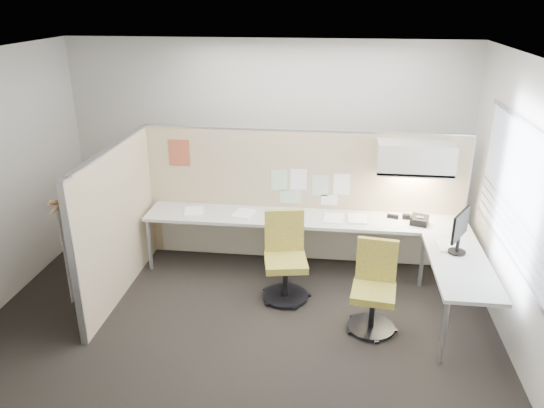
# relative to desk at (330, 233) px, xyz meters

# --- Properties ---
(floor) EXTENTS (5.50, 4.50, 0.01)m
(floor) POSITION_rel_desk_xyz_m (-0.93, -1.13, -0.61)
(floor) COLOR black
(floor) RESTS_ON ground
(ceiling) EXTENTS (5.50, 4.50, 0.01)m
(ceiling) POSITION_rel_desk_xyz_m (-0.93, -1.13, 2.20)
(ceiling) COLOR white
(ceiling) RESTS_ON wall_back
(wall_back) EXTENTS (5.50, 0.02, 2.80)m
(wall_back) POSITION_rel_desk_xyz_m (-0.93, 1.12, 0.80)
(wall_back) COLOR beige
(wall_back) RESTS_ON ground
(wall_front) EXTENTS (5.50, 0.02, 2.80)m
(wall_front) POSITION_rel_desk_xyz_m (-0.93, -3.38, 0.80)
(wall_front) COLOR beige
(wall_front) RESTS_ON ground
(wall_right) EXTENTS (0.02, 4.50, 2.80)m
(wall_right) POSITION_rel_desk_xyz_m (1.82, -1.13, 0.80)
(wall_right) COLOR beige
(wall_right) RESTS_ON ground
(window_pane) EXTENTS (0.01, 2.80, 1.30)m
(window_pane) POSITION_rel_desk_xyz_m (1.79, -1.13, 0.95)
(window_pane) COLOR #A1ADBA
(window_pane) RESTS_ON wall_right
(partition_back) EXTENTS (4.10, 0.06, 1.75)m
(partition_back) POSITION_rel_desk_xyz_m (-0.38, 0.47, 0.27)
(partition_back) COLOR tan
(partition_back) RESTS_ON floor
(partition_left) EXTENTS (0.06, 2.20, 1.75)m
(partition_left) POSITION_rel_desk_xyz_m (-2.43, -0.63, 0.27)
(partition_left) COLOR tan
(partition_left) RESTS_ON floor
(desk) EXTENTS (4.00, 2.07, 0.73)m
(desk) POSITION_rel_desk_xyz_m (0.00, 0.00, 0.00)
(desk) COLOR beige
(desk) RESTS_ON floor
(overhead_bin) EXTENTS (0.90, 0.36, 0.38)m
(overhead_bin) POSITION_rel_desk_xyz_m (0.97, 0.26, 0.91)
(overhead_bin) COLOR beige
(overhead_bin) RESTS_ON partition_back
(task_light_strip) EXTENTS (0.60, 0.06, 0.02)m
(task_light_strip) POSITION_rel_desk_xyz_m (0.97, 0.26, 0.70)
(task_light_strip) COLOR #FFEABF
(task_light_strip) RESTS_ON overhead_bin
(pinned_papers) EXTENTS (1.01, 0.00, 0.47)m
(pinned_papers) POSITION_rel_desk_xyz_m (-0.30, 0.44, 0.43)
(pinned_papers) COLOR #8CBF8C
(pinned_papers) RESTS_ON partition_back
(poster) EXTENTS (0.28, 0.00, 0.35)m
(poster) POSITION_rel_desk_xyz_m (-1.98, 0.44, 0.82)
(poster) COLOR #FF5020
(poster) RESTS_ON partition_back
(chair_left) EXTENTS (0.55, 0.57, 1.02)m
(chair_left) POSITION_rel_desk_xyz_m (-0.50, -0.52, -0.13)
(chair_left) COLOR black
(chair_left) RESTS_ON floor
(chair_right) EXTENTS (0.50, 0.52, 0.95)m
(chair_right) POSITION_rel_desk_xyz_m (0.49, -1.03, -0.16)
(chair_right) COLOR black
(chair_right) RESTS_ON floor
(monitor) EXTENTS (0.25, 0.41, 0.48)m
(monitor) POSITION_rel_desk_xyz_m (1.37, -0.63, 0.41)
(monitor) COLOR black
(monitor) RESTS_ON desk
(phone) EXTENTS (0.26, 0.24, 0.12)m
(phone) POSITION_rel_desk_xyz_m (1.06, 0.10, 0.18)
(phone) COLOR black
(phone) RESTS_ON desk
(stapler) EXTENTS (0.15, 0.08, 0.05)m
(stapler) POSITION_rel_desk_xyz_m (0.77, 0.24, 0.15)
(stapler) COLOR black
(stapler) RESTS_ON desk
(tape_dispenser) EXTENTS (0.10, 0.07, 0.06)m
(tape_dispenser) POSITION_rel_desk_xyz_m (0.93, 0.24, 0.16)
(tape_dispenser) COLOR black
(tape_dispenser) RESTS_ON desk
(coat_hook) EXTENTS (0.18, 0.43, 1.31)m
(coat_hook) POSITION_rel_desk_xyz_m (-2.51, -1.63, 0.82)
(coat_hook) COLOR silver
(coat_hook) RESTS_ON partition_left
(paper_stack_0) EXTENTS (0.29, 0.34, 0.03)m
(paper_stack_0) POSITION_rel_desk_xyz_m (-1.74, 0.12, 0.14)
(paper_stack_0) COLOR white
(paper_stack_0) RESTS_ON desk
(paper_stack_1) EXTENTS (0.28, 0.34, 0.02)m
(paper_stack_1) POSITION_rel_desk_xyz_m (-1.10, 0.14, 0.14)
(paper_stack_1) COLOR white
(paper_stack_1) RESTS_ON desk
(paper_stack_2) EXTENTS (0.24, 0.31, 0.03)m
(paper_stack_2) POSITION_rel_desk_xyz_m (-0.56, 0.02, 0.14)
(paper_stack_2) COLOR white
(paper_stack_2) RESTS_ON desk
(paper_stack_3) EXTENTS (0.25, 0.31, 0.02)m
(paper_stack_3) POSITION_rel_desk_xyz_m (0.03, 0.13, 0.14)
(paper_stack_3) COLOR white
(paper_stack_3) RESTS_ON desk
(paper_stack_4) EXTENTS (0.23, 0.30, 0.02)m
(paper_stack_4) POSITION_rel_desk_xyz_m (0.33, 0.15, 0.14)
(paper_stack_4) COLOR white
(paper_stack_4) RESTS_ON desk
(paper_stack_5) EXTENTS (0.25, 0.32, 0.02)m
(paper_stack_5) POSITION_rel_desk_xyz_m (1.30, -0.48, 0.14)
(paper_stack_5) COLOR white
(paper_stack_5) RESTS_ON desk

